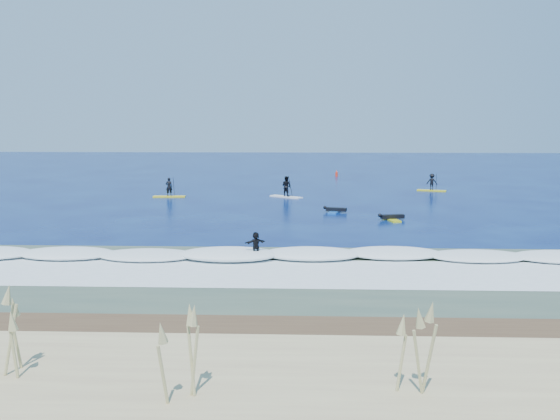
{
  "coord_description": "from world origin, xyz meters",
  "views": [
    {
      "loc": [
        0.59,
        -39.57,
        6.81
      ],
      "look_at": [
        -0.98,
        1.75,
        0.6
      ],
      "focal_mm": 40.0,
      "sensor_mm": 36.0,
      "label": 1
    }
  ],
  "objects_px": {
    "prone_paddler_near": "(391,218)",
    "prone_paddler_far": "(335,210)",
    "sup_paddler_right": "(432,183)",
    "wave_surfer": "(256,246)",
    "sup_paddler_center": "(286,188)",
    "sup_paddler_left": "(169,190)",
    "marker_buoy": "(337,174)"
  },
  "relations": [
    {
      "from": "sup_paddler_center",
      "to": "wave_surfer",
      "type": "relative_size",
      "value": 1.69
    },
    {
      "from": "sup_paddler_center",
      "to": "sup_paddler_right",
      "type": "height_order",
      "value": "sup_paddler_center"
    },
    {
      "from": "prone_paddler_near",
      "to": "wave_surfer",
      "type": "distance_m",
      "value": 14.54
    },
    {
      "from": "sup_paddler_right",
      "to": "prone_paddler_far",
      "type": "height_order",
      "value": "sup_paddler_right"
    },
    {
      "from": "sup_paddler_left",
      "to": "marker_buoy",
      "type": "xyz_separation_m",
      "value": [
        15.25,
        19.1,
        -0.28
      ]
    },
    {
      "from": "prone_paddler_far",
      "to": "marker_buoy",
      "type": "bearing_deg",
      "value": 11.45
    },
    {
      "from": "prone_paddler_far",
      "to": "sup_paddler_center",
      "type": "bearing_deg",
      "value": 38.94
    },
    {
      "from": "sup_paddler_right",
      "to": "wave_surfer",
      "type": "distance_m",
      "value": 31.9
    },
    {
      "from": "sup_paddler_left",
      "to": "sup_paddler_right",
      "type": "distance_m",
      "value": 23.89
    },
    {
      "from": "sup_paddler_right",
      "to": "wave_surfer",
      "type": "height_order",
      "value": "sup_paddler_right"
    },
    {
      "from": "sup_paddler_right",
      "to": "prone_paddler_near",
      "type": "relative_size",
      "value": 1.15
    },
    {
      "from": "sup_paddler_center",
      "to": "prone_paddler_near",
      "type": "distance_m",
      "value": 13.58
    },
    {
      "from": "sup_paddler_left",
      "to": "prone_paddler_far",
      "type": "bearing_deg",
      "value": -33.66
    },
    {
      "from": "sup_paddler_center",
      "to": "marker_buoy",
      "type": "height_order",
      "value": "sup_paddler_center"
    },
    {
      "from": "sup_paddler_left",
      "to": "sup_paddler_right",
      "type": "xyz_separation_m",
      "value": [
        23.3,
        5.27,
        0.12
      ]
    },
    {
      "from": "sup_paddler_center",
      "to": "prone_paddler_far",
      "type": "bearing_deg",
      "value": -30.96
    },
    {
      "from": "sup_paddler_center",
      "to": "wave_surfer",
      "type": "distance_m",
      "value": 23.52
    },
    {
      "from": "marker_buoy",
      "to": "prone_paddler_far",
      "type": "bearing_deg",
      "value": -93.19
    },
    {
      "from": "sup_paddler_right",
      "to": "sup_paddler_left",
      "type": "bearing_deg",
      "value": -148.88
    },
    {
      "from": "sup_paddler_center",
      "to": "sup_paddler_right",
      "type": "relative_size",
      "value": 1.07
    },
    {
      "from": "prone_paddler_near",
      "to": "prone_paddler_far",
      "type": "distance_m",
      "value": 4.78
    },
    {
      "from": "prone_paddler_near",
      "to": "sup_paddler_center",
      "type": "bearing_deg",
      "value": 18.94
    },
    {
      "from": "prone_paddler_far",
      "to": "sup_paddler_left",
      "type": "bearing_deg",
      "value": 74.13
    },
    {
      "from": "sup_paddler_left",
      "to": "prone_paddler_near",
      "type": "bearing_deg",
      "value": -36.24
    },
    {
      "from": "wave_surfer",
      "to": "marker_buoy",
      "type": "xyz_separation_m",
      "value": [
        6.05,
        42.44,
        -0.4
      ]
    },
    {
      "from": "sup_paddler_center",
      "to": "wave_surfer",
      "type": "height_order",
      "value": "sup_paddler_center"
    },
    {
      "from": "prone_paddler_far",
      "to": "marker_buoy",
      "type": "distance_m",
      "value": 27.23
    },
    {
      "from": "prone_paddler_near",
      "to": "prone_paddler_far",
      "type": "bearing_deg",
      "value": 34.68
    },
    {
      "from": "sup_paddler_right",
      "to": "prone_paddler_far",
      "type": "bearing_deg",
      "value": -107.24
    },
    {
      "from": "sup_paddler_center",
      "to": "prone_paddler_near",
      "type": "relative_size",
      "value": 1.23
    },
    {
      "from": "sup_paddler_center",
      "to": "marker_buoy",
      "type": "bearing_deg",
      "value": 109.26
    },
    {
      "from": "sup_paddler_left",
      "to": "wave_surfer",
      "type": "height_order",
      "value": "sup_paddler_left"
    }
  ]
}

